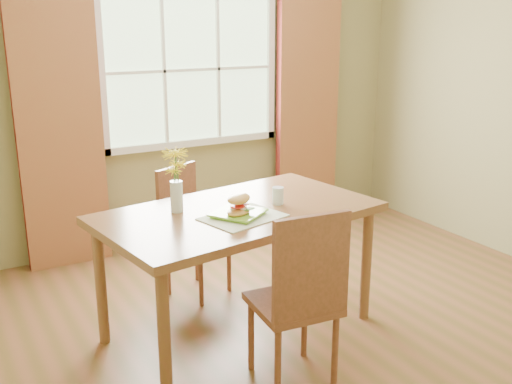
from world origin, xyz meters
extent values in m
cube|color=brown|center=(0.00, 0.00, -0.01)|extent=(4.20, 3.80, 0.02)
cube|color=#8E8755|center=(0.00, 1.91, 1.35)|extent=(4.20, 0.02, 2.70)
cube|color=#B6DAA5|center=(0.00, 1.88, 1.50)|extent=(1.50, 0.02, 1.20)
cube|color=white|center=(0.00, 1.85, 0.87)|extent=(1.62, 0.04, 0.06)
cube|color=white|center=(-0.78, 1.85, 1.50)|extent=(0.06, 0.04, 1.32)
cube|color=white|center=(0.78, 1.85, 1.50)|extent=(0.06, 0.04, 1.32)
cube|color=white|center=(0.00, 1.85, 1.50)|extent=(1.50, 0.03, 0.02)
cube|color=maroon|center=(-1.15, 1.78, 1.10)|extent=(0.65, 0.08, 2.20)
cube|color=maroon|center=(1.15, 1.78, 1.10)|extent=(0.65, 0.08, 2.20)
cube|color=brown|center=(-0.47, 0.14, 0.79)|extent=(1.78, 1.17, 0.05)
cylinder|color=brown|center=(-1.15, -0.35, 0.38)|extent=(0.07, 0.07, 0.76)
cylinder|color=brown|center=(0.33, -0.13, 0.38)|extent=(0.07, 0.07, 0.76)
cylinder|color=brown|center=(-1.27, 0.41, 0.38)|extent=(0.07, 0.07, 0.76)
cylinder|color=brown|center=(0.22, 0.63, 0.38)|extent=(0.07, 0.07, 0.76)
cube|color=brown|center=(-0.47, -0.48, 0.45)|extent=(0.46, 0.46, 0.04)
cube|color=brown|center=(-0.49, -0.67, 0.74)|extent=(0.42, 0.07, 0.54)
cylinder|color=brown|center=(-0.65, -0.63, 0.22)|extent=(0.04, 0.04, 0.43)
cylinder|color=brown|center=(-0.31, -0.67, 0.22)|extent=(0.04, 0.04, 0.43)
cylinder|color=brown|center=(-0.62, -0.30, 0.22)|extent=(0.04, 0.04, 0.43)
cylinder|color=brown|center=(-0.28, -0.33, 0.22)|extent=(0.04, 0.04, 0.43)
cube|color=brown|center=(-0.47, 0.76, 0.41)|extent=(0.51, 0.51, 0.04)
cube|color=brown|center=(-0.54, 0.92, 0.68)|extent=(0.36, 0.19, 0.49)
cylinder|color=brown|center=(-0.54, 0.55, 0.20)|extent=(0.03, 0.03, 0.39)
cylinder|color=brown|center=(-0.26, 0.68, 0.20)|extent=(0.03, 0.03, 0.39)
cylinder|color=brown|center=(-0.67, 0.84, 0.20)|extent=(0.03, 0.03, 0.39)
cylinder|color=brown|center=(-0.39, 0.96, 0.20)|extent=(0.03, 0.03, 0.39)
cube|color=silver|center=(-0.52, -0.02, 0.81)|extent=(0.52, 0.43, 0.01)
cube|color=#76B52D|center=(-0.53, 0.02, 0.82)|extent=(0.37, 0.37, 0.01)
ellipsoid|color=#F5B253|center=(-0.55, -0.01, 0.85)|extent=(0.20, 0.18, 0.05)
ellipsoid|color=#4C8C2D|center=(-0.50, -0.03, 0.87)|extent=(0.09, 0.06, 0.01)
cylinder|color=red|center=(-0.55, -0.01, 0.89)|extent=(0.09, 0.09, 0.01)
cylinder|color=red|center=(-0.52, -0.01, 0.90)|extent=(0.08, 0.08, 0.01)
ellipsoid|color=#F5B253|center=(-0.54, -0.01, 0.93)|extent=(0.20, 0.18, 0.06)
cylinder|color=silver|center=(-0.20, 0.11, 0.87)|extent=(0.07, 0.07, 0.11)
cylinder|color=silver|center=(-0.20, 0.11, 0.86)|extent=(0.06, 0.06, 0.09)
cylinder|color=silver|center=(-0.81, 0.28, 0.91)|extent=(0.08, 0.08, 0.19)
cylinder|color=silver|center=(-0.81, 0.28, 0.86)|extent=(0.06, 0.06, 0.09)
cylinder|color=#3D7028|center=(-0.81, 0.28, 0.99)|extent=(0.01, 0.01, 0.36)
cylinder|color=#3D7028|center=(-0.80, 0.27, 0.96)|extent=(0.01, 0.01, 0.29)
cylinder|color=#3D7028|center=(-0.82, 0.29, 0.94)|extent=(0.01, 0.01, 0.25)
camera|label=1|loc=(-2.08, -2.92, 1.93)|focal=42.00mm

